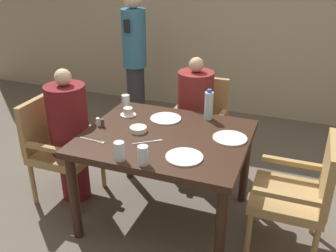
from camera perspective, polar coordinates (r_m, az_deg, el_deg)
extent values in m
plane|color=#60564C|center=(3.13, -0.33, -13.61)|extent=(16.00, 16.00, 0.00)
cube|color=tan|center=(4.79, 10.47, 18.03)|extent=(8.00, 0.06, 2.80)
cube|color=#331E14|center=(2.74, -0.37, -1.84)|extent=(1.19, 1.00, 0.05)
cylinder|color=#331E14|center=(2.82, -14.10, -10.59)|extent=(0.07, 0.07, 0.69)
cylinder|color=#331E14|center=(2.46, 7.96, -15.98)|extent=(0.07, 0.07, 0.69)
cylinder|color=#331E14|center=(3.46, -6.03, -2.78)|extent=(0.07, 0.07, 0.69)
cylinder|color=#331E14|center=(3.18, 11.68, -5.92)|extent=(0.07, 0.07, 0.69)
cube|color=#A88451|center=(3.27, -15.24, -3.97)|extent=(0.48, 0.48, 0.07)
cube|color=#A88451|center=(3.29, -18.89, 0.56)|extent=(0.05, 0.48, 0.43)
cube|color=#A88451|center=(3.36, -13.41, 0.04)|extent=(0.44, 0.04, 0.04)
cube|color=#A88451|center=(3.05, -17.92, -3.27)|extent=(0.44, 0.04, 0.04)
cylinder|color=#A88451|center=(3.43, -9.88, -6.32)|extent=(0.04, 0.04, 0.38)
cylinder|color=#A88451|center=(3.13, -13.77, -10.03)|extent=(0.04, 0.04, 0.38)
cylinder|color=#A88451|center=(3.64, -15.70, -4.95)|extent=(0.04, 0.04, 0.38)
cylinder|color=#A88451|center=(3.37, -19.86, -8.24)|extent=(0.04, 0.04, 0.38)
cylinder|color=maroon|center=(3.33, -14.03, -7.01)|extent=(0.24, 0.24, 0.45)
cylinder|color=maroon|center=(3.10, -14.99, 1.00)|extent=(0.32, 0.32, 0.57)
sphere|color=beige|center=(2.98, -15.74, 7.17)|extent=(0.13, 0.13, 0.13)
cube|color=#A88451|center=(3.55, 4.29, -0.67)|extent=(0.48, 0.48, 0.07)
cube|color=#A88451|center=(3.65, 5.42, 4.27)|extent=(0.48, 0.05, 0.43)
cube|color=#A88451|center=(3.44, 7.91, 1.09)|extent=(0.04, 0.44, 0.04)
cube|color=#A88451|center=(3.55, 0.93, 2.13)|extent=(0.04, 0.44, 0.04)
cylinder|color=#A88451|center=(3.43, 6.55, -6.04)|extent=(0.04, 0.04, 0.38)
cylinder|color=#A88451|center=(3.54, -0.12, -4.82)|extent=(0.04, 0.04, 0.38)
cylinder|color=#A88451|center=(3.79, 8.18, -2.91)|extent=(0.04, 0.04, 0.38)
cylinder|color=#A88451|center=(3.89, 2.09, -1.91)|extent=(0.04, 0.04, 0.38)
cylinder|color=maroon|center=(3.59, 3.92, -3.79)|extent=(0.24, 0.24, 0.45)
cylinder|color=maroon|center=(3.38, 4.16, 3.70)|extent=(0.32, 0.32, 0.56)
sphere|color=tan|center=(3.27, 4.35, 9.30)|extent=(0.13, 0.13, 0.13)
cube|color=#A88451|center=(2.75, 17.71, -10.36)|extent=(0.48, 0.48, 0.07)
cube|color=#A88451|center=(2.63, 23.25, -6.60)|extent=(0.05, 0.48, 0.43)
cube|color=#A88451|center=(2.48, 17.78, -10.27)|extent=(0.44, 0.04, 0.04)
cube|color=#A88451|center=(2.86, 18.47, -5.34)|extent=(0.44, 0.04, 0.04)
cylinder|color=#A88451|center=(2.72, 12.12, -16.00)|extent=(0.04, 0.04, 0.38)
cylinder|color=#A88451|center=(3.06, 13.47, -10.98)|extent=(0.04, 0.04, 0.38)
cylinder|color=#A88451|center=(2.73, 21.34, -17.37)|extent=(0.04, 0.04, 0.38)
cylinder|color=#A88451|center=(3.06, 21.50, -12.18)|extent=(0.04, 0.04, 0.38)
cylinder|color=#2D2D33|center=(4.51, -4.87, 4.47)|extent=(0.21, 0.21, 0.75)
cylinder|color=teal|center=(4.31, -5.21, 13.16)|extent=(0.27, 0.27, 0.64)
cube|color=black|center=(4.14, -6.32, 14.87)|extent=(0.07, 0.01, 0.14)
cylinder|color=white|center=(2.70, 9.42, -1.84)|extent=(0.25, 0.25, 0.01)
cylinder|color=white|center=(2.43, 2.50, -4.75)|extent=(0.25, 0.25, 0.01)
cylinder|color=white|center=(2.98, -0.35, 1.14)|extent=(0.25, 0.25, 0.01)
cylinder|color=white|center=(3.07, -6.08, 1.72)|extent=(0.13, 0.13, 0.01)
cylinder|color=white|center=(3.06, -6.11, 2.27)|extent=(0.08, 0.08, 0.06)
cylinder|color=white|center=(2.78, -4.55, -0.49)|extent=(0.13, 0.13, 0.04)
cylinder|color=silver|center=(2.97, 6.23, 3.09)|extent=(0.07, 0.07, 0.22)
cylinder|color=#3359B2|center=(2.92, 6.34, 5.34)|extent=(0.04, 0.04, 0.02)
cylinder|color=silver|center=(3.17, -6.46, 3.61)|extent=(0.07, 0.07, 0.13)
cylinder|color=silver|center=(2.33, -3.84, -4.50)|extent=(0.07, 0.07, 0.13)
cylinder|color=silver|center=(2.40, -7.42, -3.83)|extent=(0.07, 0.07, 0.13)
cylinder|color=white|center=(2.90, -10.62, 0.60)|extent=(0.03, 0.03, 0.07)
cylinder|color=#4C3D2D|center=(2.88, -9.95, 0.46)|extent=(0.03, 0.03, 0.06)
cube|color=silver|center=(2.70, -11.68, -2.09)|extent=(0.19, 0.02, 0.00)
cube|color=silver|center=(2.65, -10.06, -2.49)|extent=(0.04, 0.03, 0.00)
cube|color=silver|center=(2.62, -3.49, -2.47)|extent=(0.15, 0.12, 0.00)
cube|color=silver|center=(2.64, -1.52, -2.22)|extent=(0.06, 0.05, 0.00)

